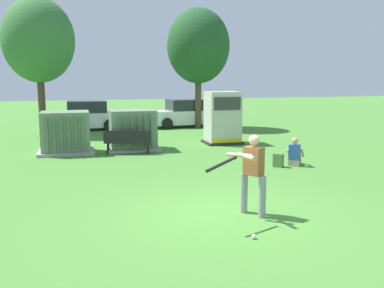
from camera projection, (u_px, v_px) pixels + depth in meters
ground_plane at (224, 214)px, 9.28m from camera, size 96.00×96.00×0.00m
transformer_west at (66, 133)px, 16.60m from camera, size 2.10×1.70×1.62m
transformer_mid_west at (133, 130)px, 17.40m from camera, size 2.10×1.70×1.62m
generator_enclosure at (223, 118)px, 19.00m from camera, size 1.60×1.40×2.30m
park_bench at (128, 140)px, 16.45m from camera, size 1.84×0.80×0.92m
batter at (252, 171)px, 9.05m from camera, size 1.50×1.06×1.74m
sports_ball at (254, 236)px, 7.86m from camera, size 0.09×0.09×0.09m
seated_spectator at (295, 154)px, 14.33m from camera, size 0.70×0.77×0.96m
backpack at (278, 160)px, 14.12m from camera, size 0.38×0.38×0.44m
tree_left at (38, 41)px, 21.94m from camera, size 3.64×3.64×6.96m
tree_center_left at (198, 46)px, 24.24m from camera, size 3.55×3.55×6.78m
parked_car_leftmost at (85, 116)px, 23.91m from camera, size 4.22×1.96×1.62m
parked_car_left_of_center at (184, 114)px, 25.49m from camera, size 4.35×2.24×1.62m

